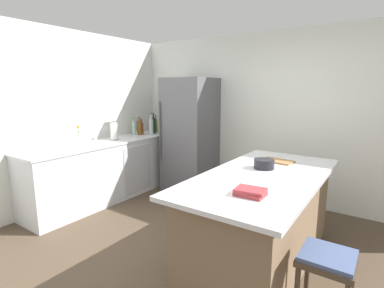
{
  "coord_description": "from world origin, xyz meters",
  "views": [
    {
      "loc": [
        1.58,
        -2.19,
        1.74
      ],
      "look_at": [
        -0.64,
        1.03,
        1.0
      ],
      "focal_mm": 27.24,
      "sensor_mm": 36.0,
      "label": 1
    }
  ],
  "objects_px": {
    "sink_faucet": "(96,132)",
    "vinegar_bottle": "(155,126)",
    "mixing_bowl": "(264,164)",
    "syrup_bottle": "(142,128)",
    "cookbook_stack": "(250,192)",
    "soda_bottle": "(151,126)",
    "whiskey_bottle": "(140,128)",
    "gin_bottle": "(134,128)",
    "flower_vase": "(79,139)",
    "cutting_board": "(277,161)",
    "refrigerator": "(190,135)",
    "wine_bottle": "(154,125)",
    "bar_stool": "(327,269)",
    "olive_oil_bottle": "(156,125)",
    "kitchen_island": "(261,218)",
    "paper_towel_roll": "(114,132)"
  },
  "relations": [
    {
      "from": "refrigerator",
      "to": "soda_bottle",
      "type": "height_order",
      "value": "refrigerator"
    },
    {
      "from": "flower_vase",
      "to": "cutting_board",
      "type": "distance_m",
      "value": 2.73
    },
    {
      "from": "vinegar_bottle",
      "to": "refrigerator",
      "type": "bearing_deg",
      "value": -9.85
    },
    {
      "from": "kitchen_island",
      "to": "mixing_bowl",
      "type": "xyz_separation_m",
      "value": [
        -0.08,
        0.22,
        0.5
      ]
    },
    {
      "from": "sink_faucet",
      "to": "paper_towel_roll",
      "type": "bearing_deg",
      "value": 80.42
    },
    {
      "from": "wine_bottle",
      "to": "syrup_bottle",
      "type": "xyz_separation_m",
      "value": [
        -0.12,
        -0.19,
        -0.04
      ]
    },
    {
      "from": "wine_bottle",
      "to": "syrup_bottle",
      "type": "height_order",
      "value": "wine_bottle"
    },
    {
      "from": "kitchen_island",
      "to": "olive_oil_bottle",
      "type": "distance_m",
      "value": 3.08
    },
    {
      "from": "flower_vase",
      "to": "mixing_bowl",
      "type": "relative_size",
      "value": 1.45
    },
    {
      "from": "paper_towel_roll",
      "to": "vinegar_bottle",
      "type": "xyz_separation_m",
      "value": [
        -0.08,
        1.09,
        -0.03
      ]
    },
    {
      "from": "syrup_bottle",
      "to": "soda_bottle",
      "type": "bearing_deg",
      "value": 37.33
    },
    {
      "from": "sink_faucet",
      "to": "olive_oil_bottle",
      "type": "relative_size",
      "value": 0.94
    },
    {
      "from": "wine_bottle",
      "to": "cutting_board",
      "type": "relative_size",
      "value": 1.01
    },
    {
      "from": "kitchen_island",
      "to": "syrup_bottle",
      "type": "distance_m",
      "value": 3.05
    },
    {
      "from": "bar_stool",
      "to": "cutting_board",
      "type": "bearing_deg",
      "value": 122.13
    },
    {
      "from": "flower_vase",
      "to": "olive_oil_bottle",
      "type": "distance_m",
      "value": 1.63
    },
    {
      "from": "refrigerator",
      "to": "syrup_bottle",
      "type": "relative_size",
      "value": 7.01
    },
    {
      "from": "kitchen_island",
      "to": "cookbook_stack",
      "type": "relative_size",
      "value": 8.66
    },
    {
      "from": "syrup_bottle",
      "to": "gin_bottle",
      "type": "xyz_separation_m",
      "value": [
        0.0,
        -0.19,
        0.01
      ]
    },
    {
      "from": "refrigerator",
      "to": "whiskey_bottle",
      "type": "bearing_deg",
      "value": -160.14
    },
    {
      "from": "refrigerator",
      "to": "syrup_bottle",
      "type": "bearing_deg",
      "value": -166.77
    },
    {
      "from": "kitchen_island",
      "to": "soda_bottle",
      "type": "xyz_separation_m",
      "value": [
        -2.62,
        1.26,
        0.61
      ]
    },
    {
      "from": "bar_stool",
      "to": "paper_towel_roll",
      "type": "height_order",
      "value": "paper_towel_roll"
    },
    {
      "from": "sink_faucet",
      "to": "soda_bottle",
      "type": "distance_m",
      "value": 1.12
    },
    {
      "from": "whiskey_bottle",
      "to": "cookbook_stack",
      "type": "xyz_separation_m",
      "value": [
        2.83,
        -1.66,
        -0.12
      ]
    },
    {
      "from": "syrup_bottle",
      "to": "mixing_bowl",
      "type": "height_order",
      "value": "syrup_bottle"
    },
    {
      "from": "paper_towel_roll",
      "to": "wine_bottle",
      "type": "height_order",
      "value": "wine_bottle"
    },
    {
      "from": "paper_towel_roll",
      "to": "vinegar_bottle",
      "type": "distance_m",
      "value": 1.09
    },
    {
      "from": "bar_stool",
      "to": "flower_vase",
      "type": "distance_m",
      "value": 3.46
    },
    {
      "from": "kitchen_island",
      "to": "bar_stool",
      "type": "bearing_deg",
      "value": -42.34
    },
    {
      "from": "refrigerator",
      "to": "cutting_board",
      "type": "distance_m",
      "value": 1.95
    },
    {
      "from": "sink_faucet",
      "to": "soda_bottle",
      "type": "relative_size",
      "value": 0.81
    },
    {
      "from": "gin_bottle",
      "to": "paper_towel_roll",
      "type": "bearing_deg",
      "value": -81.52
    },
    {
      "from": "whiskey_bottle",
      "to": "cookbook_stack",
      "type": "bearing_deg",
      "value": -30.38
    },
    {
      "from": "sink_faucet",
      "to": "wine_bottle",
      "type": "bearing_deg",
      "value": 85.63
    },
    {
      "from": "refrigerator",
      "to": "cutting_board",
      "type": "bearing_deg",
      "value": -23.99
    },
    {
      "from": "vinegar_bottle",
      "to": "mixing_bowl",
      "type": "xyz_separation_m",
      "value": [
        2.69,
        -1.32,
        -0.07
      ]
    },
    {
      "from": "syrup_bottle",
      "to": "vinegar_bottle",
      "type": "bearing_deg",
      "value": 90.79
    },
    {
      "from": "gin_bottle",
      "to": "syrup_bottle",
      "type": "bearing_deg",
      "value": 90.77
    },
    {
      "from": "syrup_bottle",
      "to": "cookbook_stack",
      "type": "height_order",
      "value": "syrup_bottle"
    },
    {
      "from": "kitchen_island",
      "to": "flower_vase",
      "type": "xyz_separation_m",
      "value": [
        -2.68,
        -0.2,
        0.57
      ]
    },
    {
      "from": "vinegar_bottle",
      "to": "cutting_board",
      "type": "bearing_deg",
      "value": -19.39
    },
    {
      "from": "bar_stool",
      "to": "olive_oil_bottle",
      "type": "relative_size",
      "value": 2.03
    },
    {
      "from": "sink_faucet",
      "to": "vinegar_bottle",
      "type": "relative_size",
      "value": 1.08
    },
    {
      "from": "refrigerator",
      "to": "vinegar_bottle",
      "type": "bearing_deg",
      "value": 170.15
    },
    {
      "from": "bar_stool",
      "to": "cookbook_stack",
      "type": "height_order",
      "value": "cookbook_stack"
    },
    {
      "from": "soda_bottle",
      "to": "mixing_bowl",
      "type": "bearing_deg",
      "value": -22.34
    },
    {
      "from": "flower_vase",
      "to": "mixing_bowl",
      "type": "bearing_deg",
      "value": 9.03
    },
    {
      "from": "bar_stool",
      "to": "whiskey_bottle",
      "type": "relative_size",
      "value": 2.05
    },
    {
      "from": "refrigerator",
      "to": "mixing_bowl",
      "type": "bearing_deg",
      "value": -33.38
    }
  ]
}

